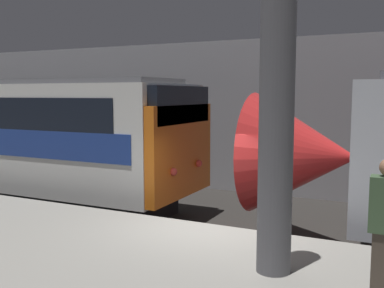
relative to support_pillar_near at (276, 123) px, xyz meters
name	(u,v)px	position (x,y,z in m)	size (l,w,h in m)	color
ground_plane	(212,276)	(-1.56, 1.62, -2.93)	(120.00, 120.00, 0.00)	#282623
station_rear_barrier	(301,118)	(-1.56, 8.63, -0.40)	(50.00, 0.15, 5.06)	#939399
support_pillar_near	(276,123)	(0.00, 0.00, 0.00)	(0.45, 0.45, 3.91)	#56565B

